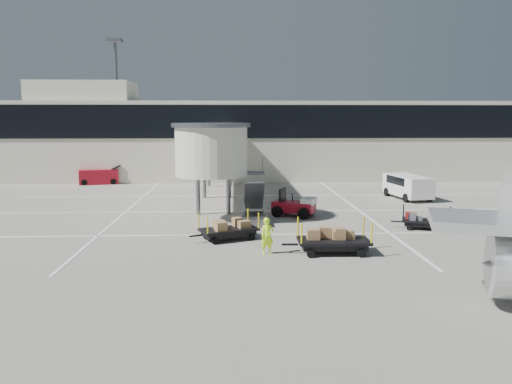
% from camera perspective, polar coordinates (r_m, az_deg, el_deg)
% --- Properties ---
extents(ground, '(140.00, 140.00, 0.00)m').
position_cam_1_polar(ground, '(25.53, 3.42, -5.89)').
color(ground, '#9F9A8E').
rests_on(ground, ground).
extents(lane_markings, '(40.00, 30.00, 0.02)m').
position_cam_1_polar(lane_markings, '(34.57, 0.75, -2.08)').
color(lane_markings, white).
rests_on(lane_markings, ground).
extents(terminal, '(64.00, 12.11, 15.20)m').
position_cam_1_polar(terminal, '(54.64, -0.12, 6.09)').
color(terminal, beige).
rests_on(terminal, ground).
extents(jet_bridge, '(5.70, 20.40, 6.03)m').
position_cam_1_polar(jet_bridge, '(36.96, -4.64, 5.25)').
color(jet_bridge, silver).
rests_on(jet_bridge, ground).
extents(baggage_tug, '(3.02, 2.62, 1.78)m').
position_cam_1_polar(baggage_tug, '(32.46, 4.47, -1.65)').
color(baggage_tug, maroon).
rests_on(baggage_tug, ground).
extents(suitcase_cart, '(3.37, 2.14, 1.30)m').
position_cam_1_polar(suitcase_cart, '(30.20, 19.06, -3.19)').
color(suitcase_cart, black).
rests_on(suitcase_cart, ground).
extents(box_cart_near, '(4.12, 1.71, 1.61)m').
position_cam_1_polar(box_cart_near, '(23.78, 8.48, -5.58)').
color(box_cart_near, black).
rests_on(box_cart_near, ground).
extents(box_cart_far, '(3.65, 2.53, 1.43)m').
position_cam_1_polar(box_cart_far, '(26.22, -3.15, -4.28)').
color(box_cart_far, black).
rests_on(box_cart_far, ground).
extents(ground_worker, '(0.72, 0.58, 1.72)m').
position_cam_1_polar(ground_worker, '(23.37, 1.30, -5.04)').
color(ground_worker, '#BDFD1A').
rests_on(ground_worker, ground).
extents(minivan, '(2.73, 5.10, 1.84)m').
position_cam_1_polar(minivan, '(41.27, 16.85, 0.80)').
color(minivan, white).
rests_on(minivan, ground).
extents(belt_loader, '(4.10, 2.27, 1.87)m').
position_cam_1_polar(belt_loader, '(50.67, -17.46, 1.68)').
color(belt_loader, maroon).
rests_on(belt_loader, ground).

